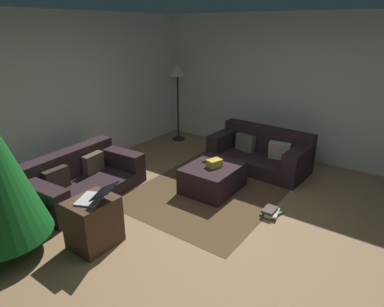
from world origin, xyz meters
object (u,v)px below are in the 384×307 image
(ottoman, at_px, (213,178))
(tv_remote, at_px, (208,162))
(side_table, at_px, (94,222))
(couch_left, at_px, (80,178))
(gift_box, at_px, (214,163))
(corner_lamp, at_px, (177,76))
(book_stack, at_px, (271,212))
(couch_right, at_px, (261,153))
(laptop, at_px, (96,196))

(ottoman, xyz_separation_m, tv_remote, (0.06, 0.14, 0.21))
(ottoman, xyz_separation_m, side_table, (-1.94, 0.37, 0.09))
(couch_left, bearing_deg, gift_box, 123.73)
(couch_left, height_order, corner_lamp, corner_lamp)
(ottoman, bearing_deg, book_stack, -99.50)
(tv_remote, distance_m, side_table, 2.01)
(couch_left, distance_m, book_stack, 2.82)
(couch_right, xyz_separation_m, tv_remote, (-1.16, 0.37, 0.13))
(side_table, xyz_separation_m, laptop, (0.03, -0.06, 0.34))
(couch_left, distance_m, side_table, 1.38)
(ottoman, xyz_separation_m, laptop, (-1.91, 0.31, 0.43))
(gift_box, bearing_deg, book_stack, -99.01)
(couch_right, relative_size, gift_box, 7.92)
(ottoman, distance_m, book_stack, 1.06)
(laptop, distance_m, book_stack, 2.27)
(laptop, distance_m, corner_lamp, 3.92)
(gift_box, distance_m, laptop, 1.94)
(couch_right, xyz_separation_m, book_stack, (-1.39, -0.81, -0.23))
(side_table, bearing_deg, ottoman, -10.70)
(laptop, height_order, corner_lamp, corner_lamp)
(couch_left, height_order, gift_box, couch_left)
(book_stack, relative_size, corner_lamp, 0.20)
(side_table, xyz_separation_m, corner_lamp, (3.52, 1.54, 1.10))
(ottoman, height_order, tv_remote, tv_remote)
(gift_box, height_order, laptop, laptop)
(couch_left, xyz_separation_m, couch_right, (2.47, -1.79, 0.04))
(side_table, relative_size, corner_lamp, 0.35)
(side_table, bearing_deg, corner_lamp, 23.67)
(ottoman, bearing_deg, tv_remote, 67.42)
(book_stack, bearing_deg, couch_right, 30.09)
(gift_box, distance_m, corner_lamp, 2.68)
(side_table, relative_size, book_stack, 1.73)
(couch_left, xyz_separation_m, tv_remote, (1.31, -1.43, 0.17))
(tv_remote, bearing_deg, side_table, 156.65)
(couch_left, xyz_separation_m, corner_lamp, (2.84, 0.35, 1.16))
(couch_left, height_order, side_table, couch_left)
(ottoman, relative_size, gift_box, 4.15)
(laptop, bearing_deg, book_stack, -37.64)
(couch_left, xyz_separation_m, ottoman, (1.26, -1.56, -0.04))
(couch_left, xyz_separation_m, side_table, (-0.69, -1.20, 0.05))
(book_stack, bearing_deg, gift_box, 80.99)
(couch_right, bearing_deg, book_stack, 122.88)
(ottoman, relative_size, side_table, 1.55)
(ottoman, relative_size, corner_lamp, 0.55)
(laptop, bearing_deg, gift_box, -10.05)
(gift_box, relative_size, book_stack, 0.64)
(ottoman, bearing_deg, gift_box, -114.69)
(gift_box, bearing_deg, couch_right, -9.15)
(corner_lamp, bearing_deg, gift_box, -129.43)
(gift_box, bearing_deg, tv_remote, 67.03)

